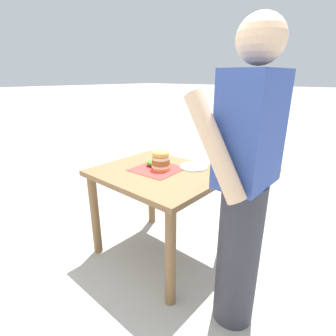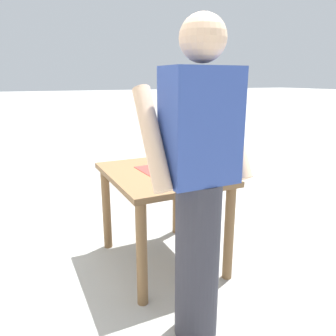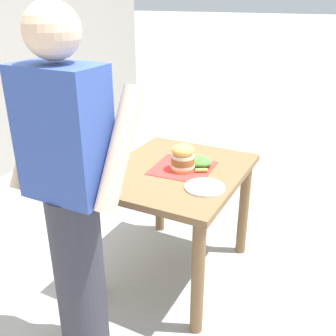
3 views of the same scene
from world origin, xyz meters
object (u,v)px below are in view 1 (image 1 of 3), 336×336
Objects in this scene: patio_table at (158,188)px; side_plate_with_forks at (194,167)px; pickle_spear at (169,164)px; sandwich at (161,159)px; side_salad at (156,162)px; diner_across_table at (245,186)px.

patio_table is 0.33m from side_plate_with_forks.
side_plate_with_forks is (-0.09, 0.18, -0.01)m from pickle_spear.
patio_table is 4.26× the size of side_plate_with_forks.
sandwich is 0.12m from side_salad.
patio_table is 0.55× the size of diner_across_table.
patio_table is 0.23m from sandwich.
diner_across_table is at bearing 57.21° from side_plate_with_forks.
side_plate_with_forks is 0.13× the size of diner_across_table.
diner_across_table is (0.14, 0.76, 0.28)m from patio_table.
pickle_spear is at bearing -110.75° from diner_across_table.
sandwich is at bearing -167.19° from patio_table.
patio_table is 0.82m from diner_across_table.
diner_across_table is at bearing 76.40° from sandwich.
side_plate_with_forks is (-0.25, 0.15, 0.15)m from patio_table.
side_plate_with_forks is at bearing 120.72° from side_salad.
side_salad is at bearing -117.85° from sandwich.
side_plate_with_forks reaches higher than patio_table.
side_plate_with_forks is 0.30m from side_salad.
diner_across_table is at bearing 69.25° from pickle_spear.
diner_across_table reaches higher than pickle_spear.
patio_table is 0.22m from pickle_spear.
pickle_spear reaches higher than patio_table.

